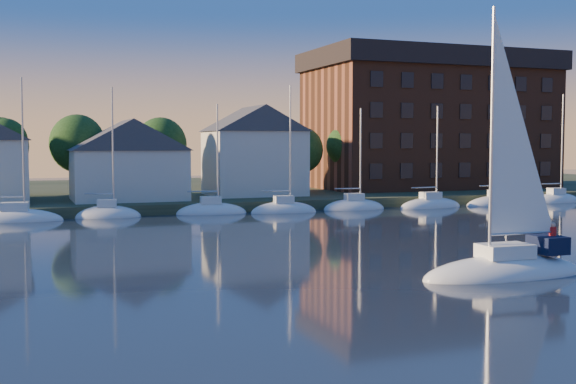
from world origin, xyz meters
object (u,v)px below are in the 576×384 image
condo_block (430,120)px  hero_sailboat (507,264)px  clubhouse_centre (128,159)px  clubhouse_east (254,150)px

condo_block → hero_sailboat: size_ratio=2.14×
condo_block → hero_sailboat: (-27.59, -51.79, -9.19)m
clubhouse_centre → hero_sailboat: hero_sailboat is taller
clubhouse_centre → hero_sailboat: 45.79m
condo_block → clubhouse_centre: bearing=-168.8°
clubhouse_centre → condo_block: bearing=11.2°
clubhouse_east → condo_block: (26.00, 5.95, 3.79)m
clubhouse_centre → clubhouse_east: clubhouse_east is taller
clubhouse_east → hero_sailboat: size_ratio=0.72×
clubhouse_east → hero_sailboat: 46.18m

